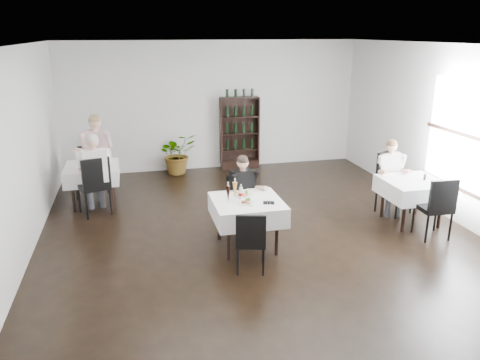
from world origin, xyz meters
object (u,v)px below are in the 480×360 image
Objects in this scene: wine_shelf at (240,134)px; potted_tree at (177,153)px; diner_main at (245,189)px; main_table at (247,209)px.

potted_tree is (-1.51, -0.11, -0.37)m from wine_shelf.
wine_shelf reaches higher than diner_main.
main_table is at bearing -101.78° from wine_shelf.
potted_tree reaches higher than main_table.
diner_main reaches higher than main_table.
main_table is 0.78× the size of diner_main.
main_table is 1.09× the size of potted_tree.
potted_tree is (-0.61, 4.20, -0.15)m from main_table.
wine_shelf is at bearing 4.32° from potted_tree.
wine_shelf is 4.41m from main_table.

